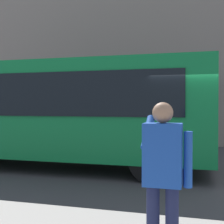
# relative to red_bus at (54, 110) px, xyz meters

# --- Properties ---
(ground_plane) EXTENTS (60.00, 60.00, 0.00)m
(ground_plane) POSITION_rel_red_bus_xyz_m (-4.26, 0.17, -1.68)
(ground_plane) COLOR #38383A
(building_facade_far) EXTENTS (28.00, 1.55, 12.00)m
(building_facade_far) POSITION_rel_red_bus_xyz_m (-4.27, -6.63, 4.30)
(building_facade_far) COLOR gray
(building_facade_far) RESTS_ON ground_plane
(red_bus) EXTENTS (9.05, 2.54, 3.08)m
(red_bus) POSITION_rel_red_bus_xyz_m (0.00, 0.00, 0.00)
(red_bus) COLOR #0F7238
(red_bus) RESTS_ON ground_plane
(pedestrian_photographer) EXTENTS (0.53, 0.52, 1.70)m
(pedestrian_photographer) POSITION_rel_red_bus_xyz_m (-3.78, 5.13, -0.54)
(pedestrian_photographer) COLOR #1E2347
(pedestrian_photographer) RESTS_ON sidewalk_curb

